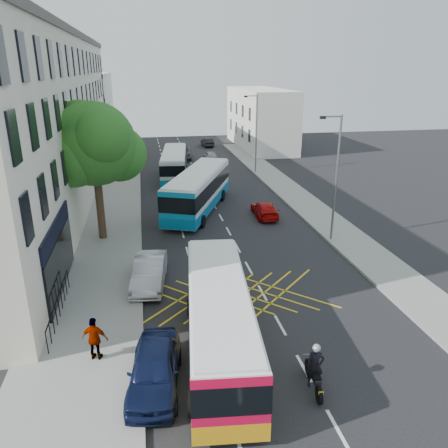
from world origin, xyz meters
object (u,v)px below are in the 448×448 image
lamp_far (256,130)px  parked_car_silver (149,272)px  distant_car_grey (181,153)px  pedestrian_far (95,339)px  distant_car_dark (207,142)px  bus_far (174,164)px  parked_car_blue (155,368)px  bus_mid (198,190)px  bus_near (219,318)px  street_tree (94,145)px  motorbike (315,368)px  distant_car_silver (210,156)px  red_hatchback (265,209)px  lamp_near (335,173)px

lamp_far → parked_car_silver: bearing=-116.2°
distant_car_grey → pedestrian_far: 39.73m
distant_car_grey → distant_car_dark: (4.58, 8.55, -0.15)m
bus_far → parked_car_blue: bus_far is taller
bus_mid → parked_car_blue: (-4.16, -20.01, -0.93)m
bus_mid → parked_car_blue: size_ratio=2.61×
parked_car_silver → lamp_far: bearing=71.3°
bus_near → distant_car_grey: bearing=92.8°
street_tree → lamp_far: size_ratio=1.10×
motorbike → distant_car_dark: 50.79m
parked_car_blue → distant_car_silver: 40.18m
parked_car_blue → red_hatchback: parked_car_blue is taller
lamp_far → bus_mid: 14.47m
parked_car_blue → parked_car_silver: bearing=97.7°
bus_far → motorbike: size_ratio=4.88×
parked_car_silver → distant_car_dark: 42.58m
bus_mid → motorbike: size_ratio=5.44×
parked_car_blue → distant_car_silver: size_ratio=1.26×
bus_mid → distant_car_dark: bus_mid is taller
red_hatchback → motorbike: bearing=82.0°
bus_mid → motorbike: bearing=-63.9°
lamp_far → red_hatchback: size_ratio=2.05×
lamp_near → pedestrian_far: 17.64m
bus_mid → lamp_near: bearing=-24.2°
street_tree → bus_far: street_tree is taller
bus_mid → distant_car_silver: bus_mid is taller
distant_car_silver → pedestrian_far: pedestrian_far is taller
street_tree → pedestrian_far: size_ratio=4.93×
red_hatchback → pedestrian_far: 19.33m
lamp_far → distant_car_grey: bearing=128.4°
pedestrian_far → red_hatchback: bearing=-108.6°
lamp_far → distant_car_grey: lamp_far is taller
bus_mid → bus_far: 11.16m
bus_near → distant_car_grey: (2.05, 39.30, -0.74)m
bus_far → parked_car_blue: bearing=-89.3°
street_tree → bus_far: size_ratio=0.86×
bus_near → bus_mid: 18.43m
lamp_near → red_hatchback: size_ratio=2.05×
street_tree → lamp_far: street_tree is taller
street_tree → bus_mid: bearing=35.8°
distant_car_grey → distant_car_silver: size_ratio=1.57×
lamp_near → parked_car_blue: (-11.80, -11.94, -3.87)m
bus_far → red_hatchback: bearing=-60.3°
bus_mid → distant_car_grey: 20.95m
parked_car_silver → red_hatchback: 13.17m
lamp_far → red_hatchback: lamp_far is taller
bus_mid → parked_car_silver: (-4.16, -12.08, -0.93)m
motorbike → lamp_far: bearing=85.8°
lamp_near → red_hatchback: (-2.86, 5.66, -4.05)m
parked_car_blue → distant_car_dark: (9.23, 49.49, -0.14)m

